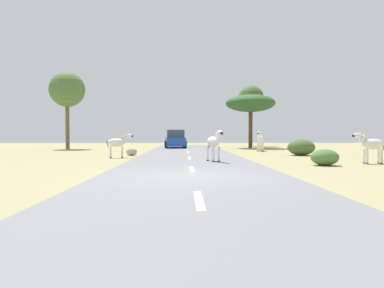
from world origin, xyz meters
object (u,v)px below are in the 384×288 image
object	(u,v)px
zebra_4	(118,143)
car_0	(175,140)
zebra_0	(214,142)
bush_2	(301,147)
zebra_3	(260,139)
tree_3	(250,104)
bush_0	(325,157)
tree_2	(251,99)
tree_5	(67,90)
rock_0	(132,152)
zebra_1	(371,145)

from	to	relation	value
zebra_4	car_0	world-z (taller)	car_0
zebra_0	bush_2	bearing A→B (deg)	-156.83
zebra_3	zebra_4	world-z (taller)	zebra_3
zebra_0	bush_2	distance (m)	8.15
tree_3	bush_0	world-z (taller)	tree_3
zebra_3	tree_2	size ratio (longest dim) A/B	0.24
zebra_4	bush_2	size ratio (longest dim) A/B	0.88
zebra_4	tree_5	xyz separation A→B (m)	(-7.08, 12.62, 4.62)
tree_2	tree_3	distance (m)	5.28
zebra_4	tree_2	xyz separation A→B (m)	(11.38, 19.20, 4.50)
car_0	bush_0	distance (m)	20.28
zebra_0	rock_0	bearing A→B (deg)	-68.14
zebra_3	bush_2	world-z (taller)	zebra_3
tree_2	zebra_3	bearing A→B (deg)	-97.48
zebra_1	zebra_4	bearing A→B (deg)	70.57
zebra_0	tree_5	size ratio (longest dim) A/B	0.22
tree_2	tree_5	bearing A→B (deg)	-160.40
zebra_1	zebra_4	world-z (taller)	zebra_1
zebra_1	bush_2	size ratio (longest dim) A/B	0.90
zebra_4	rock_0	bearing A→B (deg)	157.92
zebra_4	bush_2	distance (m)	11.42
tree_5	rock_0	xyz separation A→B (m)	(7.54, -10.55, -5.23)
tree_2	tree_5	world-z (taller)	tree_5
zebra_3	tree_3	world-z (taller)	tree_3
zebra_1	zebra_3	bearing A→B (deg)	11.20
zebra_4	tree_2	size ratio (longest dim) A/B	0.22
tree_2	bush_0	distance (m)	24.90
bush_0	zebra_4	bearing A→B (deg)	152.30
zebra_4	bush_0	xyz separation A→B (m)	(9.80, -5.14, -0.50)
zebra_0	tree_2	distance (m)	23.87
tree_3	car_0	bearing A→B (deg)	-178.44
zebra_3	rock_0	world-z (taller)	zebra_3
zebra_0	tree_5	world-z (taller)	tree_5
zebra_4	zebra_3	bearing A→B (deg)	118.33
tree_2	rock_0	distance (m)	20.94
car_0	tree_2	distance (m)	10.95
tree_5	tree_3	bearing A→B (deg)	4.92
tree_3	rock_0	world-z (taller)	tree_3
zebra_4	tree_5	bearing A→B (deg)	-160.28
car_0	bush_2	size ratio (longest dim) A/B	2.60
tree_2	car_0	bearing A→B (deg)	-148.06
zebra_3	car_0	xyz separation A→B (m)	(-6.96, 6.23, -0.12)
zebra_0	bush_0	world-z (taller)	zebra_0
zebra_3	tree_2	world-z (taller)	tree_2
zebra_3	tree_3	bearing A→B (deg)	-71.66
zebra_3	zebra_4	size ratio (longest dim) A/B	1.09
tree_2	bush_2	distance (m)	17.86
tree_3	bush_2	xyz separation A→B (m)	(0.92, -12.11, -3.87)
zebra_1	tree_2	world-z (taller)	tree_2
zebra_0	zebra_3	xyz separation A→B (m)	(4.67, 11.12, 0.00)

